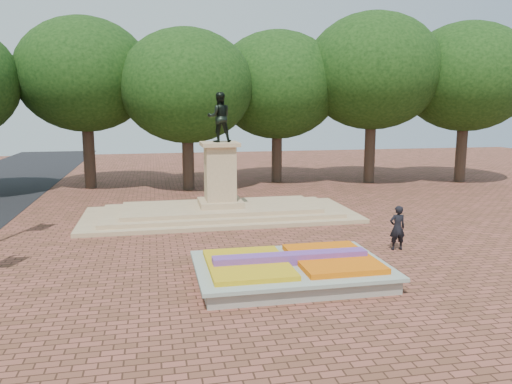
% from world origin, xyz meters
% --- Properties ---
extents(ground, '(90.00, 90.00, 0.00)m').
position_xyz_m(ground, '(0.00, 0.00, 0.00)').
color(ground, brown).
rests_on(ground, ground).
extents(flower_bed, '(6.30, 4.30, 0.91)m').
position_xyz_m(flower_bed, '(1.03, -2.00, 0.38)').
color(flower_bed, gray).
rests_on(flower_bed, ground).
extents(monument, '(14.00, 6.00, 6.40)m').
position_xyz_m(monument, '(0.00, 8.00, 0.88)').
color(monument, tan).
rests_on(monument, ground).
extents(tree_row_back, '(44.80, 8.80, 10.43)m').
position_xyz_m(tree_row_back, '(2.33, 18.00, 6.67)').
color(tree_row_back, '#34261C').
rests_on(tree_row_back, ground).
extents(pedestrian, '(0.68, 0.46, 1.81)m').
position_xyz_m(pedestrian, '(6.12, 0.52, 0.91)').
color(pedestrian, black).
rests_on(pedestrian, ground).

